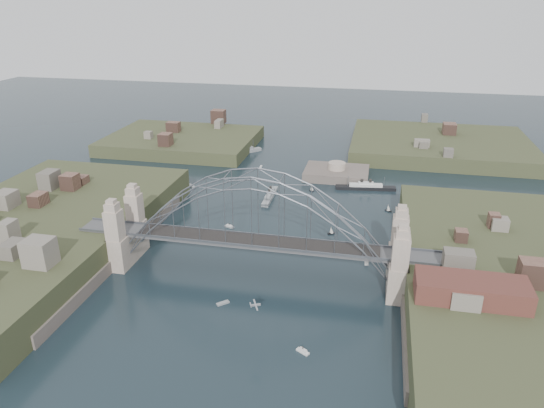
{
  "coord_description": "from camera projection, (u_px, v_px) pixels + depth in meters",
  "views": [
    {
      "loc": [
        25.0,
        -98.82,
        59.93
      ],
      "look_at": [
        0.0,
        18.0,
        10.0
      ],
      "focal_mm": 33.47,
      "sensor_mm": 36.0,
      "label": 1
    }
  ],
  "objects": [
    {
      "name": "small_boat_i",
      "position": [
        367.0,
        260.0,
        121.21
      ],
      "size": [
        1.04,
        2.65,
        2.38
      ],
      "color": "silver",
      "rests_on": "ground"
    },
    {
      "name": "bridge",
      "position": [
        255.0,
        225.0,
        112.34
      ],
      "size": [
        84.0,
        13.8,
        24.6
      ],
      "color": "#4B4C4E",
      "rests_on": "ground"
    },
    {
      "name": "shore_east",
      "position": [
        523.0,
        294.0,
        105.27
      ],
      "size": [
        50.5,
        90.0,
        12.0
      ],
      "color": "#373D21",
      "rests_on": "ground"
    },
    {
      "name": "small_boat_c",
      "position": [
        223.0,
        303.0,
        105.52
      ],
      "size": [
        2.6,
        2.53,
        0.45
      ],
      "color": "silver",
      "rests_on": "ground"
    },
    {
      "name": "small_boat_f",
      "position": [
        312.0,
        188.0,
        165.15
      ],
      "size": [
        1.65,
        1.24,
        2.38
      ],
      "color": "silver",
      "rests_on": "ground"
    },
    {
      "name": "ground",
      "position": [
        256.0,
        273.0,
        117.1
      ],
      "size": [
        500.0,
        500.0,
        0.0
      ],
      "primitive_type": "plane",
      "color": "black",
      "rests_on": "ground"
    },
    {
      "name": "wharf_shed",
      "position": [
        471.0,
        290.0,
        92.11
      ],
      "size": [
        20.0,
        8.0,
        4.0
      ],
      "primitive_type": "cube",
      "color": "#592D26",
      "rests_on": "shore_east"
    },
    {
      "name": "fort_island",
      "position": [
        336.0,
        178.0,
        178.07
      ],
      "size": [
        22.0,
        16.0,
        9.4
      ],
      "color": "brown",
      "rests_on": "ground"
    },
    {
      "name": "ocean_liner",
      "position": [
        366.0,
        187.0,
        166.67
      ],
      "size": [
        19.76,
        5.25,
        4.81
      ],
      "color": "black",
      "rests_on": "ground"
    },
    {
      "name": "headland_ne",
      "position": [
        439.0,
        150.0,
        206.4
      ],
      "size": [
        70.0,
        55.0,
        9.5
      ],
      "primitive_type": "cube",
      "color": "#373D21",
      "rests_on": "ground"
    },
    {
      "name": "small_boat_e",
      "position": [
        191.0,
        186.0,
        169.57
      ],
      "size": [
        3.56,
        3.4,
        0.45
      ],
      "color": "silver",
      "rests_on": "ground"
    },
    {
      "name": "naval_cruiser_far",
      "position": [
        243.0,
        151.0,
        203.94
      ],
      "size": [
        13.2,
        13.34,
        5.57
      ],
      "color": "#909597",
      "rests_on": "ground"
    },
    {
      "name": "small_boat_b",
      "position": [
        331.0,
        231.0,
        135.75
      ],
      "size": [
        1.91,
        1.49,
        2.38
      ],
      "color": "silver",
      "rests_on": "ground"
    },
    {
      "name": "shore_west",
      "position": [
        35.0,
        242.0,
        127.41
      ],
      "size": [
        50.5,
        90.0,
        12.0
      ],
      "color": "#373D21",
      "rests_on": "ground"
    },
    {
      "name": "aeroplane",
      "position": [
        254.0,
        305.0,
        90.41
      ],
      "size": [
        2.02,
        3.4,
        0.52
      ],
      "color": "#9D9FA4"
    },
    {
      "name": "finger_pier",
      "position": [
        444.0,
        379.0,
        84.03
      ],
      "size": [
        4.0,
        22.0,
        1.4
      ],
      "primitive_type": "cube",
      "color": "#4B4C4E",
      "rests_on": "ground"
    },
    {
      "name": "naval_cruiser_near",
      "position": [
        270.0,
        196.0,
        159.78
      ],
      "size": [
        2.22,
        15.86,
        4.75
      ],
      "color": "#909597",
      "rests_on": "ground"
    },
    {
      "name": "small_boat_g",
      "position": [
        303.0,
        351.0,
        91.19
      ],
      "size": [
        2.6,
        2.01,
        1.43
      ],
      "color": "silver",
      "rests_on": "ground"
    },
    {
      "name": "headland_nw",
      "position": [
        183.0,
        145.0,
        213.23
      ],
      "size": [
        60.0,
        45.0,
        9.0
      ],
      "primitive_type": "cube",
      "color": "#373D21",
      "rests_on": "ground"
    },
    {
      "name": "small_boat_d",
      "position": [
        388.0,
        208.0,
        149.89
      ],
      "size": [
        1.97,
        1.53,
        2.38
      ],
      "color": "silver",
      "rests_on": "ground"
    },
    {
      "name": "small_boat_h",
      "position": [
        261.0,
        167.0,
        188.31
      ],
      "size": [
        0.81,
        2.15,
        0.45
      ],
      "color": "silver",
      "rests_on": "ground"
    },
    {
      "name": "small_boat_a",
      "position": [
        229.0,
        226.0,
        139.81
      ],
      "size": [
        2.97,
        1.9,
        1.43
      ],
      "color": "silver",
      "rests_on": "ground"
    }
  ]
}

